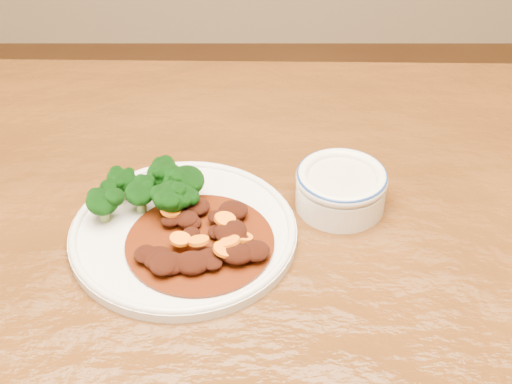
{
  "coord_description": "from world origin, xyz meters",
  "views": [
    {
      "loc": [
        -0.0,
        -0.54,
        1.28
      ],
      "look_at": [
        -0.0,
        0.1,
        0.77
      ],
      "focal_mm": 50.0,
      "sensor_mm": 36.0,
      "label": 1
    }
  ],
  "objects": [
    {
      "name": "dining_table",
      "position": [
        0.0,
        0.0,
        0.67
      ],
      "size": [
        1.51,
        0.92,
        0.75
      ],
      "rotation": [
        0.0,
        0.0,
        -0.02
      ],
      "color": "#532C0E",
      "rests_on": "ground"
    },
    {
      "name": "broccoli_florets",
      "position": [
        -0.11,
        0.08,
        0.79
      ],
      "size": [
        0.13,
        0.09,
        0.04
      ],
      "color": "olive",
      "rests_on": "dinner_plate"
    },
    {
      "name": "dip_bowl",
      "position": [
        0.1,
        0.1,
        0.78
      ],
      "size": [
        0.1,
        0.1,
        0.05
      ],
      "rotation": [
        0.0,
        0.0,
        0.32
      ],
      "color": "silver",
      "rests_on": "dining_table"
    },
    {
      "name": "mince_stew",
      "position": [
        -0.06,
        0.02,
        0.77
      ],
      "size": [
        0.16,
        0.16,
        0.03
      ],
      "color": "#4D1D08",
      "rests_on": "dinner_plate"
    },
    {
      "name": "dinner_plate",
      "position": [
        -0.08,
        0.05,
        0.76
      ],
      "size": [
        0.25,
        0.25,
        0.02
      ],
      "rotation": [
        0.0,
        0.0,
        -0.36
      ],
      "color": "silver",
      "rests_on": "dining_table"
    }
  ]
}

